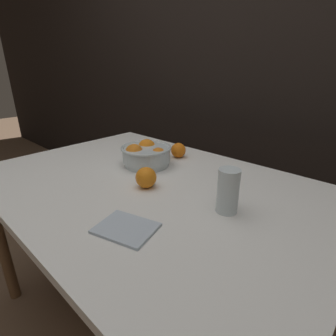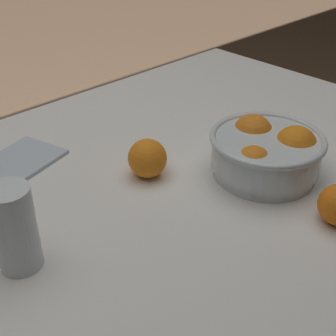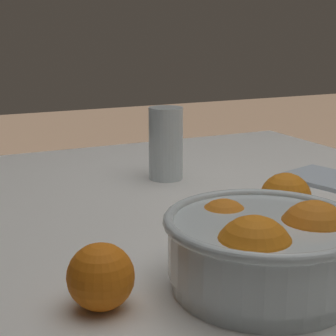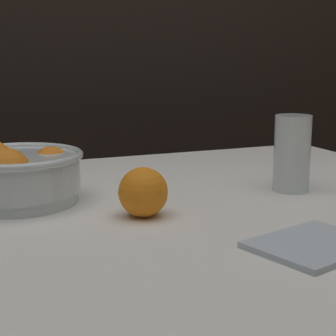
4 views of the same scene
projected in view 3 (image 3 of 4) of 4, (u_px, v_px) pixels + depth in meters
dining_table at (276, 278)px, 0.81m from camera, size 1.33×0.92×0.71m
fruit_bowl at (264, 248)px, 0.61m from camera, size 0.22×0.22×0.10m
juice_glass at (166, 148)px, 1.06m from camera, size 0.06×0.06×0.14m
orange_loose_near_bowl at (101, 277)px, 0.57m from camera, size 0.07×0.07×0.07m
orange_loose_front at (285, 198)px, 0.82m from camera, size 0.08×0.08×0.08m
napkin at (328, 179)px, 1.06m from camera, size 0.18×0.16×0.01m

